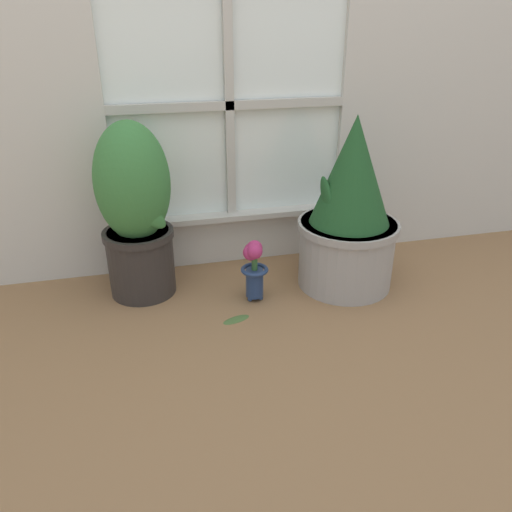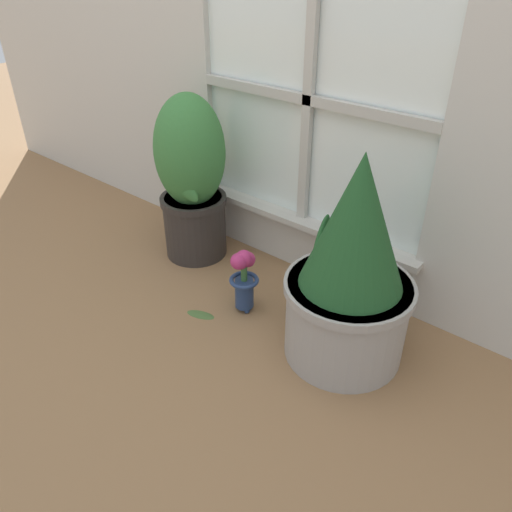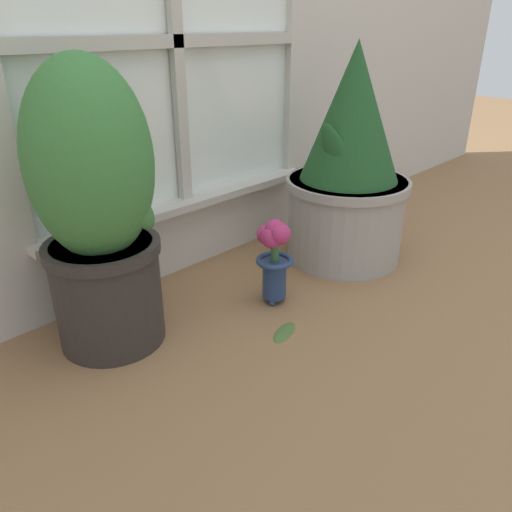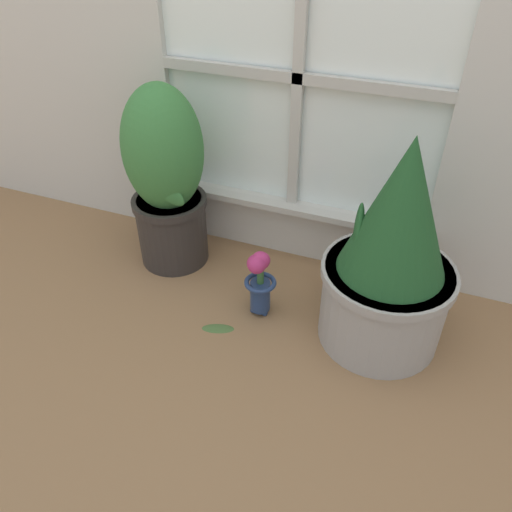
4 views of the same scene
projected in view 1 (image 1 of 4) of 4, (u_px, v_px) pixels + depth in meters
name	position (u px, v px, depth m)	size (l,w,h in m)	color
ground_plane	(258.00, 316.00, 1.90)	(10.00, 10.00, 0.00)	olive
potted_plant_left	(136.00, 211.00, 1.92)	(0.28, 0.29, 0.70)	#2D2826
potted_plant_right	(349.00, 214.00, 1.99)	(0.41, 0.41, 0.71)	#9E9993
flower_vase	(254.00, 264.00, 1.94)	(0.11, 0.11, 0.26)	navy
fallen_leaf	(236.00, 319.00, 1.88)	(0.12, 0.08, 0.01)	#476633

